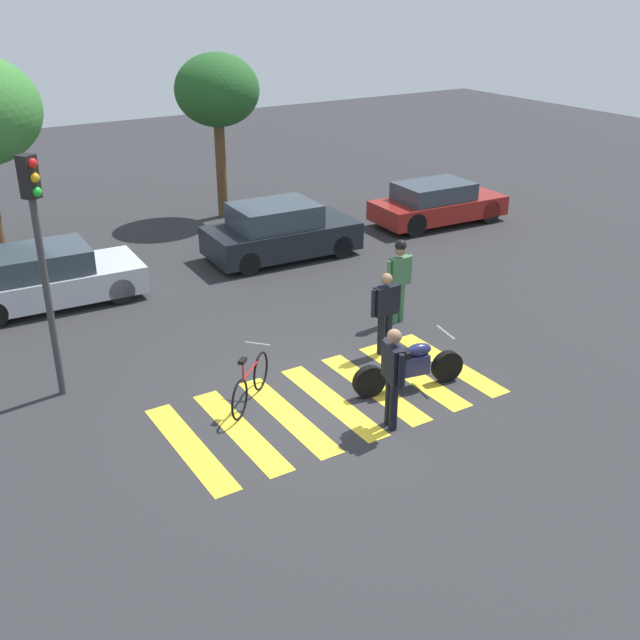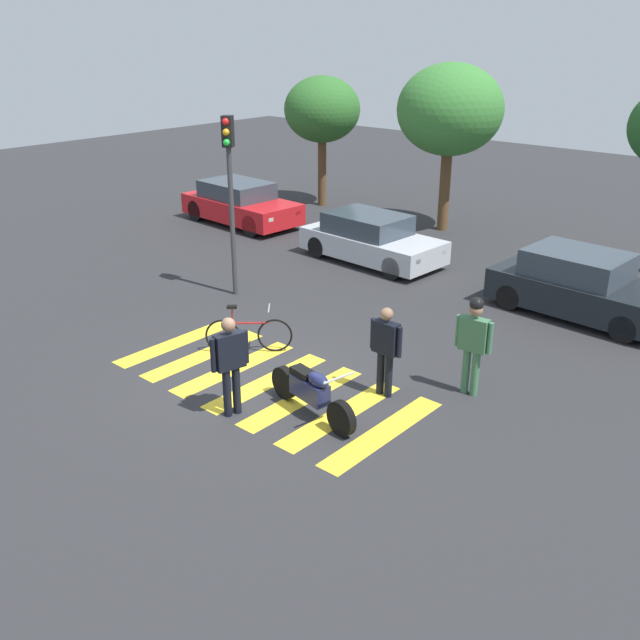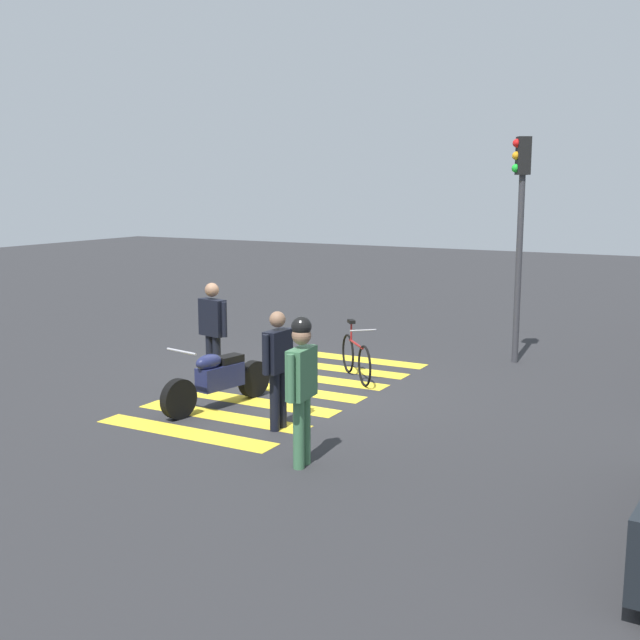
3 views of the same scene
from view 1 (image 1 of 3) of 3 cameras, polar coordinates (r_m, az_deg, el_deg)
The scene contains 12 objects.
ground_plane at distance 13.53m, azimuth 0.89°, elevation -6.10°, with size 60.00×60.00×0.00m, color #2B2B2D.
police_motorcycle at distance 13.81m, azimuth 6.66°, elevation -3.48°, with size 2.17×0.71×1.02m.
leaning_bicycle at distance 13.34m, azimuth -5.23°, elevation -4.74°, with size 1.33×1.22×1.02m.
officer_on_foot at distance 14.86m, azimuth 4.93°, elevation 0.89°, with size 0.67×0.23×1.69m.
officer_by_motorcycle at distance 12.36m, azimuth 5.46°, elevation -3.86°, with size 0.32×0.69×1.78m.
pedestrian_bystander at distance 16.22m, azimuth 5.96°, elevation 3.39°, with size 0.69×0.25×1.86m.
crosswalk_stripes at distance 13.52m, azimuth 0.89°, elevation -6.09°, with size 5.85×2.87×0.01m.
car_silver_sedan at distance 18.34m, azimuth -19.72°, elevation 3.02°, with size 4.14×2.00×1.33m.
car_black_suv at distance 20.27m, azimuth -3.02°, elevation 6.58°, with size 4.06×2.05×1.47m.
car_maroon_wagon at distance 23.44m, azimuth 8.74°, elevation 8.61°, with size 4.14×1.90×1.27m.
traffic_light_pole at distance 13.41m, azimuth -20.24°, elevation 5.58°, with size 0.33×0.36×4.29m.
street_tree_far at distance 23.46m, azimuth -7.70°, elevation 16.56°, with size 2.49×2.49×4.88m.
Camera 1 is at (-6.38, -9.77, 6.84)m, focal length 42.80 mm.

